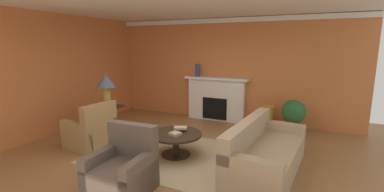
{
  "coord_description": "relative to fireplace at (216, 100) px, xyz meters",
  "views": [
    {
      "loc": [
        2.25,
        -4.16,
        2.09
      ],
      "look_at": [
        -0.11,
        1.03,
        1.0
      ],
      "focal_mm": 24.84,
      "sensor_mm": 36.0,
      "label": 1
    }
  ],
  "objects": [
    {
      "name": "wall_window",
      "position": [
        -3.14,
        -2.49,
        0.84
      ],
      "size": [
        0.12,
        6.49,
        2.83
      ],
      "primitive_type": "cube",
      "color": "#CC723D",
      "rests_on": "ground_plane"
    },
    {
      "name": "wall_fireplace",
      "position": [
        0.16,
        0.21,
        0.84
      ],
      "size": [
        7.09,
        0.12,
        2.83
      ],
      "primitive_type": "cube",
      "color": "#CC723D",
      "rests_on": "ground_plane"
    },
    {
      "name": "book_art_folio",
      "position": [
        0.17,
        -2.56,
        -0.05
      ],
      "size": [
        0.29,
        0.23,
        0.04
      ],
      "primitive_type": "cube",
      "rotation": [
        0.0,
        0.0,
        0.4
      ],
      "color": "tan",
      "rests_on": "coffee_table"
    },
    {
      "name": "potted_plant",
      "position": [
        2.08,
        -0.45,
        -0.08
      ],
      "size": [
        0.56,
        0.56,
        0.83
      ],
      "color": "#333333",
      "rests_on": "ground_plane"
    },
    {
      "name": "armchair_near_window",
      "position": [
        -1.69,
        -3.01,
        -0.27
      ],
      "size": [
        0.87,
        0.87,
        0.95
      ],
      "color": "#9E7A4C",
      "rests_on": "ground_plane"
    },
    {
      "name": "side_table",
      "position": [
        -1.87,
        -2.3,
        -0.18
      ],
      "size": [
        0.56,
        0.56,
        0.7
      ],
      "color": "#2D2319",
      "rests_on": "ground_plane"
    },
    {
      "name": "coffee_table",
      "position": [
        0.13,
        -2.69,
        -0.24
      ],
      "size": [
        1.0,
        1.0,
        0.45
      ],
      "color": "#2D2319",
      "rests_on": "ground_plane"
    },
    {
      "name": "vase_mantel_left",
      "position": [
        -0.55,
        -0.05,
        0.82
      ],
      "size": [
        0.13,
        0.13,
        0.35
      ],
      "primitive_type": "cylinder",
      "color": "navy",
      "rests_on": "fireplace"
    },
    {
      "name": "sofa",
      "position": [
        1.79,
        -2.67,
        -0.28
      ],
      "size": [
        1.1,
        2.18,
        0.85
      ],
      "color": "tan",
      "rests_on": "ground_plane"
    },
    {
      "name": "armchair_facing_fireplace",
      "position": [
        0.04,
        -4.14,
        -0.27
      ],
      "size": [
        0.83,
        0.83,
        0.95
      ],
      "color": "brown",
      "rests_on": "ground_plane"
    },
    {
      "name": "ground_plane",
      "position": [
        0.16,
        -2.79,
        -0.58
      ],
      "size": [
        8.43,
        8.43,
        0.0
      ],
      "primitive_type": "plane",
      "color": "olive"
    },
    {
      "name": "vase_tall_corner",
      "position": [
        1.48,
        -0.3,
        -0.28
      ],
      "size": [
        0.32,
        0.32,
        0.6
      ],
      "primitive_type": "cylinder",
      "color": "#B7892D",
      "rests_on": "ground_plane"
    },
    {
      "name": "crown_moulding",
      "position": [
        0.16,
        0.13,
        2.17
      ],
      "size": [
        7.09,
        0.08,
        0.12
      ],
      "primitive_type": "cube",
      "color": "white"
    },
    {
      "name": "book_red_cover",
      "position": [
        0.18,
        -2.79,
        -0.1
      ],
      "size": [
        0.24,
        0.23,
        0.05
      ],
      "primitive_type": "cube",
      "rotation": [
        0.0,
        0.0,
        -0.34
      ],
      "color": "tan",
      "rests_on": "coffee_table"
    },
    {
      "name": "fireplace",
      "position": [
        0.0,
        0.0,
        0.0
      ],
      "size": [
        1.8,
        0.35,
        1.22
      ],
      "color": "white",
      "rests_on": "ground_plane"
    },
    {
      "name": "area_rug",
      "position": [
        0.13,
        -2.69,
        -0.57
      ],
      "size": [
        3.14,
        2.22,
        0.01
      ],
      "primitive_type": "cube",
      "color": "tan",
      "rests_on": "ground_plane"
    },
    {
      "name": "table_lamp",
      "position": [
        -1.87,
        -2.3,
        0.65
      ],
      "size": [
        0.44,
        0.44,
        0.75
      ],
      "color": "#B28E38",
      "rests_on": "side_table"
    },
    {
      "name": "ceiling_panel",
      "position": [
        0.16,
        -2.49,
        2.28
      ],
      "size": [
        7.09,
        6.49,
        0.06
      ],
      "primitive_type": "cube",
      "color": "white"
    }
  ]
}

